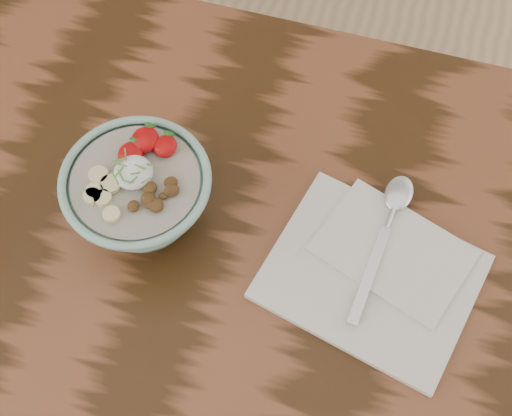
# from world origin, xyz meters

# --- Properties ---
(table) EXTENTS (1.60, 0.90, 0.75)m
(table) POSITION_xyz_m (0.00, 0.00, 0.66)
(table) COLOR #361F0D
(table) RESTS_ON ground
(breakfast_bowl) EXTENTS (0.17, 0.17, 0.11)m
(breakfast_bowl) POSITION_xyz_m (-0.06, 0.10, 0.81)
(breakfast_bowl) COLOR #89B9A7
(breakfast_bowl) RESTS_ON table
(napkin) EXTENTS (0.27, 0.24, 0.01)m
(napkin) POSITION_xyz_m (0.22, 0.10, 0.76)
(napkin) COLOR silver
(napkin) RESTS_ON table
(spoon) EXTENTS (0.04, 0.20, 0.01)m
(spoon) POSITION_xyz_m (0.23, 0.18, 0.77)
(spoon) COLOR silver
(spoon) RESTS_ON napkin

